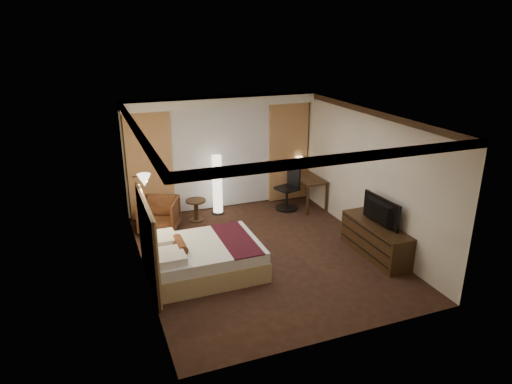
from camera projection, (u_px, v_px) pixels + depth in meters
name	position (u px, v px, depth m)	size (l,w,h in m)	color
floor	(263.00, 254.00, 8.89)	(4.50, 5.50, 0.01)	black
ceiling	(264.00, 116.00, 7.97)	(4.50, 5.50, 0.01)	white
back_wall	(221.00, 153.00, 10.84)	(4.50, 0.02, 2.70)	beige
left_wall	(140.00, 205.00, 7.67)	(0.02, 5.50, 2.70)	beige
right_wall	(367.00, 175.00, 9.18)	(0.02, 5.50, 2.70)	beige
crown_molding	(264.00, 119.00, 7.99)	(4.50, 5.50, 0.12)	black
soffit	(222.00, 101.00, 10.20)	(4.50, 0.50, 0.20)	white
curtain_sheer	(222.00, 158.00, 10.81)	(2.48, 0.04, 2.45)	silver
curtain_left_drape	(150.00, 166.00, 10.18)	(1.00, 0.14, 2.45)	tan
curtain_right_drape	(288.00, 152.00, 11.33)	(1.00, 0.14, 2.45)	tan
wall_sconce	(144.00, 180.00, 8.04)	(0.24, 0.24, 0.24)	white
bed	(206.00, 258.00, 8.13)	(1.93, 1.50, 0.56)	white
headboard	(148.00, 243.00, 7.64)	(0.12, 1.80, 1.50)	tan
armchair	(159.00, 214.00, 9.77)	(0.78, 0.73, 0.80)	#552419
side_table	(196.00, 210.00, 10.34)	(0.46, 0.46, 0.50)	black
floor_lamp	(217.00, 185.00, 10.60)	(0.30, 0.30, 1.43)	white
desk	(306.00, 191.00, 11.20)	(0.55, 1.23, 0.75)	black
desk_lamp	(299.00, 165.00, 11.42)	(0.18, 0.18, 0.34)	#FFD899
office_chair	(287.00, 187.00, 10.90)	(0.54, 0.54, 1.13)	black
dresser	(375.00, 239.00, 8.75)	(0.50, 1.68, 0.65)	black
television	(377.00, 210.00, 8.53)	(1.00, 0.58, 0.13)	black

